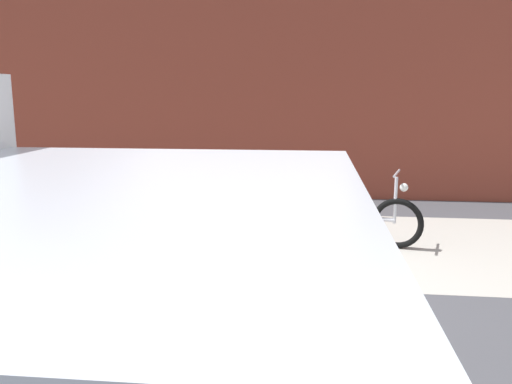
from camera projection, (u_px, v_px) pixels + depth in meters
The scene contains 5 objects.
ground_plane at pixel (233, 286), 5.69m from camera, with size 80.00×80.00×0.00m, color #47474C.
sidewalk_slab at pixel (253, 241), 7.40m from camera, with size 36.00×3.50×0.01m, color #B2ADA3.
brick_building_wall at pixel (275, 63), 10.28m from camera, with size 36.00×0.50×5.19m, color brown.
motorcycle_green at pixel (174, 211), 7.49m from camera, with size 1.95×0.82×1.03m.
motorcycle_purple at pixel (337, 214), 7.29m from camera, with size 1.97×0.76×1.03m.
Camera 1 is at (0.88, -5.34, 2.05)m, focal length 37.20 mm.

